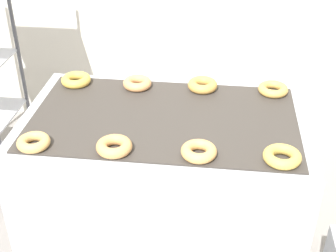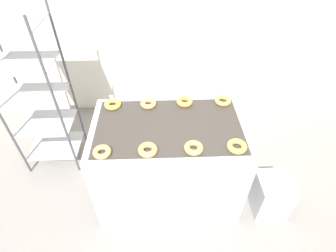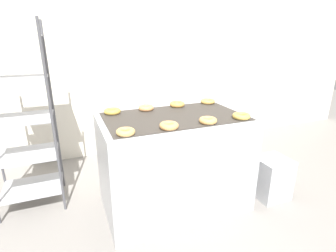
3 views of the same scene
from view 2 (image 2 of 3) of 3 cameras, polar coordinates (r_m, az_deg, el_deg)
The scene contains 13 objects.
ground_plane at distance 2.57m, azimuth 0.75°, elevation -25.45°, with size 14.00×14.00×0.00m, color gray.
wall_back at distance 3.26m, azimuth -0.96°, elevation 24.58°, with size 8.00×0.05×2.80m.
fryer_machine at distance 2.53m, azimuth 0.14°, elevation -7.55°, with size 1.32×0.81×0.91m.
baking_rack_cart at distance 2.89m, azimuth -26.78°, elevation 5.90°, with size 0.57×0.48×1.72m.
glaze_bin at distance 2.77m, azimuth 21.54°, elevation -13.75°, with size 0.32×0.31×0.42m.
donut_near_left at distance 2.02m, azimuth -14.17°, elevation -5.48°, with size 0.14×0.14×0.04m, color tan.
donut_near_midleft at distance 1.98m, azimuth -4.44°, elevation -5.16°, with size 0.15×0.15×0.05m, color tan.
donut_near_midright at distance 1.99m, azimuth 5.60°, elevation -4.74°, with size 0.15×0.15×0.04m, color tan.
donut_near_right at distance 2.06m, azimuth 14.76°, elevation -4.29°, with size 0.15×0.15×0.04m, color gold.
donut_far_left at distance 2.44m, azimuth -11.92°, elevation 4.65°, with size 0.15×0.15×0.04m, color gold.
donut_far_midleft at distance 2.40m, azimuth -4.29°, elevation 4.91°, with size 0.15×0.15×0.05m, color tan.
donut_far_midright at distance 2.43m, azimuth 3.65°, elevation 5.36°, with size 0.15×0.15×0.05m, color gold.
donut_far_right at distance 2.49m, azimuth 11.83°, elevation 5.42°, with size 0.15×0.15×0.04m, color gold.
Camera 2 is at (-0.07, -0.99, 2.37)m, focal length 28.00 mm.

